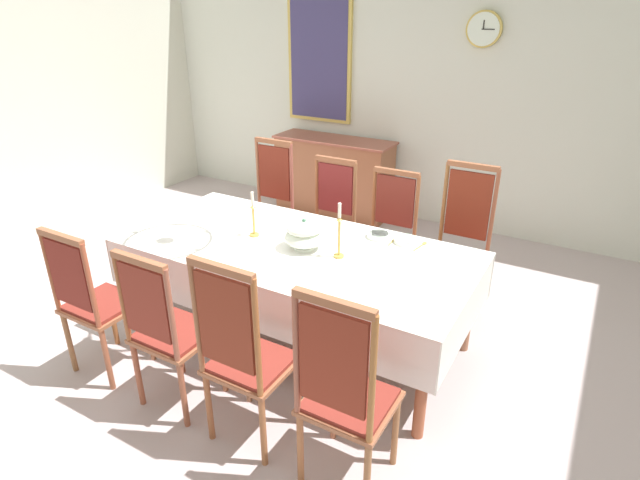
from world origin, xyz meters
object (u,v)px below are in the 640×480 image
object	(u,v)px
chair_north_c	(388,232)
mounted_clock	(484,29)
chair_south_a	(93,299)
spoon_primary	(423,244)
chair_south_b	(167,328)
dining_table	(295,255)
spoon_secondary	(395,239)
candlestick_east	(339,235)
chair_south_c	(243,354)
chair_north_d	(460,242)
chair_south_d	(344,392)
framed_painting	(319,61)
candlestick_west	(253,219)
chair_north_b	(328,219)
soup_tureen	(304,234)
chair_north_a	(268,203)
sideboard	(334,176)
bowl_near_left	(406,240)
bowl_near_right	(379,235)

from	to	relation	value
chair_north_c	mounted_clock	xyz separation A→B (m)	(0.18, 1.74, 1.55)
chair_south_a	spoon_primary	distance (m)	2.27
chair_south_b	mounted_clock	world-z (taller)	mounted_clock
dining_table	spoon_secondary	bearing A→B (deg)	38.81
candlestick_east	chair_south_c	bearing A→B (deg)	-93.07
chair_north_c	candlestick_east	xyz separation A→B (m)	(0.05, -0.99, 0.37)
chair_north_c	chair_north_d	bearing A→B (deg)	-179.19
chair_south_d	framed_painting	bearing A→B (deg)	121.56
chair_south_c	candlestick_east	bearing A→B (deg)	86.93
chair_south_c	candlestick_west	distance (m)	1.23
chair_north_b	mounted_clock	size ratio (longest dim) A/B	3.18
spoon_primary	mounted_clock	size ratio (longest dim) A/B	0.51
dining_table	soup_tureen	world-z (taller)	soup_tureen
spoon_secondary	mounted_clock	bearing A→B (deg)	90.35
dining_table	spoon_secondary	size ratio (longest dim) A/B	14.07
soup_tureen	candlestick_west	xyz separation A→B (m)	(-0.43, 0.00, 0.03)
chair_south_a	chair_south_d	bearing A→B (deg)	-0.21
chair_north_a	candlestick_west	bearing A→B (deg)	120.45
framed_painting	chair_south_c	bearing A→B (deg)	-65.81
chair_north_b	sideboard	xyz separation A→B (m)	(-0.75, 1.49, -0.12)
dining_table	chair_south_b	distance (m)	1.04
chair_south_b	chair_south_a	bearing A→B (deg)	179.96
chair_north_b	spoon_secondary	size ratio (longest dim) A/B	6.21
sideboard	dining_table	bearing A→B (deg)	112.54
spoon_primary	sideboard	xyz separation A→B (m)	(-1.81, 2.02, -0.33)
chair_north_d	mounted_clock	bearing A→B (deg)	-75.99
bowl_near_left	mounted_clock	xyz separation A→B (m)	(-0.18, 2.29, 1.32)
chair_south_a	candlestick_west	xyz separation A→B (m)	(0.59, 0.99, 0.34)
chair_south_c	chair_north_a	bearing A→B (deg)	121.85
spoon_secondary	chair_south_c	bearing A→B (deg)	-102.36
chair_north_a	bowl_near_left	world-z (taller)	chair_north_a
chair_south_a	candlestick_east	size ratio (longest dim) A/B	2.81
chair_south_b	chair_north_c	bearing A→B (deg)	73.79
soup_tureen	bowl_near_right	distance (m)	0.58
chair_south_c	sideboard	world-z (taller)	chair_south_c
chair_north_b	bowl_near_left	bearing A→B (deg)	149.65
chair_south_d	bowl_near_right	world-z (taller)	chair_south_d
chair_north_c	spoon_secondary	bearing A→B (deg)	117.00
chair_north_a	chair_north_c	distance (m)	1.24
bowl_near_right	sideboard	world-z (taller)	sideboard
candlestick_east	chair_north_c	bearing A→B (deg)	93.09
chair_south_a	dining_table	bearing A→B (deg)	46.53
chair_south_a	framed_painting	size ratio (longest dim) A/B	0.78
bowl_near_left	chair_south_d	bearing A→B (deg)	-80.02
spoon_primary	chair_north_d	bearing A→B (deg)	85.13
chair_north_d	candlestick_west	xyz separation A→B (m)	(-1.27, -1.00, 0.30)
chair_north_b	chair_south_d	distance (m)	2.32
chair_south_b	candlestick_west	world-z (taller)	candlestick_west
chair_north_d	mounted_clock	world-z (taller)	mounted_clock
soup_tureen	bowl_near_left	bearing A→B (deg)	37.18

